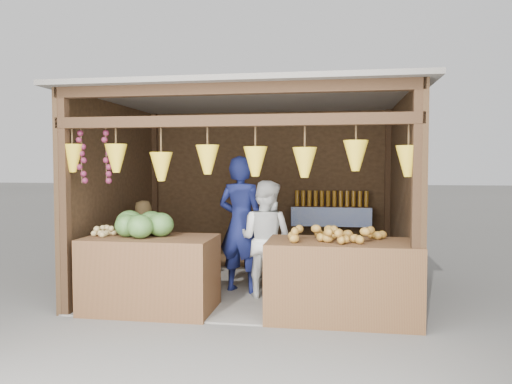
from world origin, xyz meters
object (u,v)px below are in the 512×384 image
at_px(counter_right, 342,280).
at_px(vendor_seated, 143,234).
at_px(counter_left, 150,274).
at_px(man_standing, 241,225).
at_px(woman_standing, 266,239).

distance_m(counter_right, vendor_seated, 3.00).
distance_m(counter_left, man_standing, 1.44).
bearing_deg(vendor_seated, man_standing, -145.72).
distance_m(counter_left, woman_standing, 1.53).
xyz_separation_m(counter_right, vendor_seated, (-2.78, 1.10, 0.31)).
bearing_deg(man_standing, vendor_seated, 12.59).
xyz_separation_m(counter_left, woman_standing, (1.26, 0.80, 0.32)).
height_order(counter_right, vendor_seated, vendor_seated).
bearing_deg(vendor_seated, counter_left, 154.52).
bearing_deg(vendor_seated, woman_standing, -151.30).
xyz_separation_m(man_standing, vendor_seated, (-1.44, 0.12, -0.18)).
relative_size(counter_right, woman_standing, 1.09).
height_order(counter_right, man_standing, man_standing).
height_order(counter_left, man_standing, man_standing).
relative_size(counter_left, vendor_seated, 1.57).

